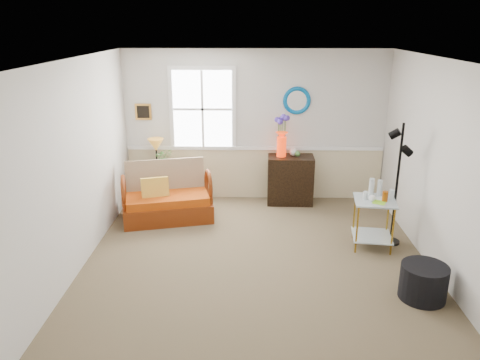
{
  "coord_description": "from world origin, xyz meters",
  "views": [
    {
      "loc": [
        -0.1,
        -5.45,
        3.0
      ],
      "look_at": [
        -0.22,
        0.53,
        0.99
      ],
      "focal_mm": 35.0,
      "sensor_mm": 36.0,
      "label": 1
    }
  ],
  "objects_px": {
    "cabinet": "(290,179)",
    "ottoman": "(423,282)",
    "loveseat": "(167,192)",
    "side_table": "(373,223)",
    "floor_lamp": "(397,185)",
    "lamp_stand": "(157,184)"
  },
  "relations": [
    {
      "from": "side_table",
      "to": "ottoman",
      "type": "relative_size",
      "value": 1.32
    },
    {
      "from": "cabinet",
      "to": "side_table",
      "type": "height_order",
      "value": "cabinet"
    },
    {
      "from": "loveseat",
      "to": "ottoman",
      "type": "xyz_separation_m",
      "value": [
        3.29,
        -2.23,
        -0.25
      ]
    },
    {
      "from": "side_table",
      "to": "lamp_stand",
      "type": "bearing_deg",
      "value": 152.9
    },
    {
      "from": "loveseat",
      "to": "cabinet",
      "type": "relative_size",
      "value": 1.66
    },
    {
      "from": "cabinet",
      "to": "side_table",
      "type": "bearing_deg",
      "value": -57.61
    },
    {
      "from": "floor_lamp",
      "to": "ottoman",
      "type": "bearing_deg",
      "value": -72.82
    },
    {
      "from": "lamp_stand",
      "to": "cabinet",
      "type": "bearing_deg",
      "value": -0.19
    },
    {
      "from": "loveseat",
      "to": "side_table",
      "type": "distance_m",
      "value": 3.17
    },
    {
      "from": "floor_lamp",
      "to": "side_table",
      "type": "bearing_deg",
      "value": -139.35
    },
    {
      "from": "floor_lamp",
      "to": "ottoman",
      "type": "relative_size",
      "value": 3.3
    },
    {
      "from": "lamp_stand",
      "to": "cabinet",
      "type": "relative_size",
      "value": 0.75
    },
    {
      "from": "cabinet",
      "to": "ottoman",
      "type": "height_order",
      "value": "cabinet"
    },
    {
      "from": "floor_lamp",
      "to": "cabinet",
      "type": "bearing_deg",
      "value": 149.22
    },
    {
      "from": "cabinet",
      "to": "floor_lamp",
      "type": "xyz_separation_m",
      "value": [
        1.33,
        -1.58,
        0.46
      ]
    },
    {
      "from": "cabinet",
      "to": "ottoman",
      "type": "distance_m",
      "value": 3.27
    },
    {
      "from": "cabinet",
      "to": "floor_lamp",
      "type": "relative_size",
      "value": 0.48
    },
    {
      "from": "lamp_stand",
      "to": "cabinet",
      "type": "height_order",
      "value": "cabinet"
    },
    {
      "from": "lamp_stand",
      "to": "side_table",
      "type": "height_order",
      "value": "side_table"
    },
    {
      "from": "cabinet",
      "to": "lamp_stand",
      "type": "bearing_deg",
      "value": -178.52
    },
    {
      "from": "loveseat",
      "to": "lamp_stand",
      "type": "xyz_separation_m",
      "value": [
        -0.32,
        0.78,
        -0.14
      ]
    },
    {
      "from": "floor_lamp",
      "to": "ottoman",
      "type": "distance_m",
      "value": 1.57
    }
  ]
}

